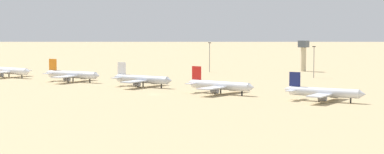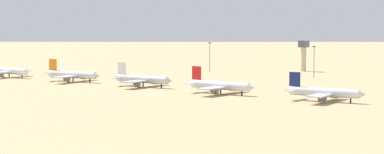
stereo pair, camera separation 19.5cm
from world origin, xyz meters
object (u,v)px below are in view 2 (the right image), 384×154
light_pole_mid (314,60)px  parked_jet_white_2 (142,79)px  light_pole_west (210,55)px  parked_jet_red_3 (220,85)px  parked_jet_yellow_0 (7,71)px  parked_jet_navy_4 (323,92)px  control_tower (304,53)px  parked_jet_orange_1 (72,75)px

light_pole_mid → parked_jet_white_2: bearing=-114.5°
light_pole_west → light_pole_mid: bearing=-3.3°
parked_jet_white_2 → parked_jet_red_3: parked_jet_red_3 is taller
parked_jet_yellow_0 → light_pole_west: (67.48, 95.54, 6.33)m
parked_jet_navy_4 → control_tower: control_tower is taller
parked_jet_orange_1 → parked_jet_red_3: (92.91, -7.72, 0.01)m
parked_jet_navy_4 → light_pole_mid: 112.98m
parked_jet_red_3 → light_pole_west: 127.10m
parked_jet_white_2 → parked_jet_navy_4: (94.20, -6.97, -0.08)m
light_pole_west → light_pole_mid: (69.39, -3.98, -0.29)m
control_tower → parked_jet_red_3: bearing=-77.6°
parked_jet_white_2 → parked_jet_navy_4: parked_jet_white_2 is taller
parked_jet_red_3 → parked_jet_orange_1: bearing=177.4°
parked_jet_yellow_0 → light_pole_mid: size_ratio=2.01×
control_tower → light_pole_west: control_tower is taller
control_tower → parked_jet_orange_1: bearing=-114.6°
light_pole_west → parked_jet_red_3: bearing=-54.6°
parked_jet_yellow_0 → light_pole_mid: light_pole_mid is taller
parked_jet_red_3 → control_tower: (-31.28, 142.03, 7.46)m
light_pole_mid → parked_jet_navy_4: bearing=-62.7°
parked_jet_orange_1 → parked_jet_yellow_0: bearing=173.8°
parked_jet_navy_4 → light_pole_west: bearing=134.7°
parked_jet_yellow_0 → control_tower: 173.47m
parked_jet_orange_1 → parked_jet_white_2: 46.23m
parked_jet_orange_1 → parked_jet_red_3: size_ratio=1.00×
parked_jet_orange_1 → control_tower: 147.96m
parked_jet_red_3 → light_pole_west: size_ratio=1.94×
control_tower → parked_jet_white_2: bearing=-96.5°
parked_jet_red_3 → control_tower: control_tower is taller
parked_jet_white_2 → light_pole_west: 101.13m
light_pole_west → light_pole_mid: 69.50m
parked_jet_orange_1 → light_pole_west: light_pole_west is taller
parked_jet_navy_4 → control_tower: 163.30m
parked_jet_yellow_0 → parked_jet_orange_1: 48.13m
parked_jet_yellow_0 → parked_jet_white_2: size_ratio=1.01×
parked_jet_yellow_0 → parked_jet_orange_1: (48.13, -0.19, -0.02)m
parked_jet_yellow_0 → parked_jet_navy_4: 188.73m
control_tower → light_pole_mid: control_tower is taller
parked_jet_white_2 → control_tower: control_tower is taller
parked_jet_orange_1 → light_pole_mid: bearing=40.0°
parked_jet_white_2 → light_pole_mid: light_pole_mid is taller
parked_jet_red_3 → control_tower: size_ratio=1.84×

